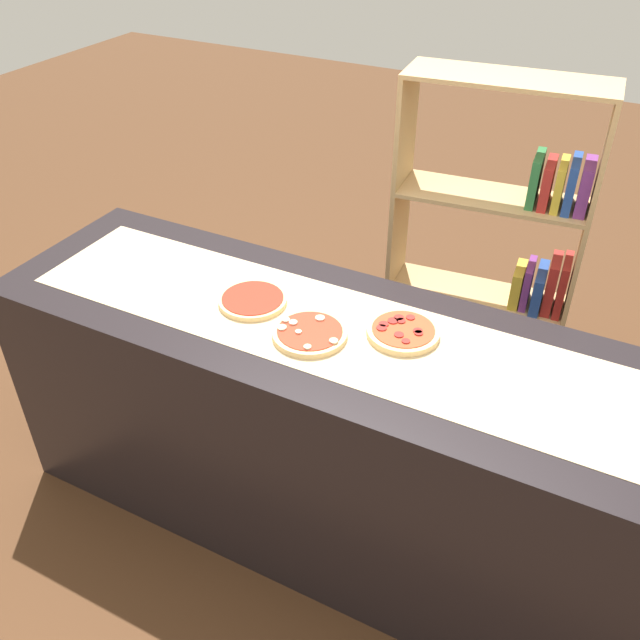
{
  "coord_description": "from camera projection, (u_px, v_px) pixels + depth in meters",
  "views": [
    {
      "loc": [
        0.83,
        -1.61,
        2.27
      ],
      "look_at": [
        0.0,
        0.0,
        0.97
      ],
      "focal_mm": 38.46,
      "sensor_mm": 36.0,
      "label": 1
    }
  ],
  "objects": [
    {
      "name": "ground_plane",
      "position": [
        320.0,
        512.0,
        2.8
      ],
      "size": [
        12.0,
        12.0,
        0.0
      ],
      "primitive_type": "plane",
      "color": "#4C2D19"
    },
    {
      "name": "pizza_mushroom_1",
      "position": [
        310.0,
        333.0,
        2.18
      ],
      "size": [
        0.24,
        0.24,
        0.03
      ],
      "color": "#E5C17F",
      "rests_on": "parchment_paper"
    },
    {
      "name": "bookshelf",
      "position": [
        507.0,
        263.0,
        3.04
      ],
      "size": [
        0.84,
        0.36,
        1.5
      ],
      "color": "tan",
      "rests_on": "ground_plane"
    },
    {
      "name": "pizza_plain_0",
      "position": [
        253.0,
        300.0,
        2.34
      ],
      "size": [
        0.24,
        0.24,
        0.02
      ],
      "color": "#E5C17F",
      "rests_on": "parchment_paper"
    },
    {
      "name": "counter",
      "position": [
        320.0,
        429.0,
        2.52
      ],
      "size": [
        2.33,
        0.72,
        0.95
      ],
      "primitive_type": "cube",
      "color": "black",
      "rests_on": "ground_plane"
    },
    {
      "name": "pizza_pepperoni_2",
      "position": [
        403.0,
        332.0,
        2.19
      ],
      "size": [
        0.23,
        0.23,
        0.03
      ],
      "color": "#E5C17F",
      "rests_on": "parchment_paper"
    },
    {
      "name": "parchment_paper",
      "position": [
        320.0,
        325.0,
        2.24
      ],
      "size": [
        2.07,
        0.47,
        0.0
      ],
      "primitive_type": "cube",
      "color": "tan",
      "rests_on": "counter"
    }
  ]
}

